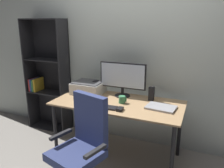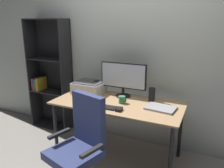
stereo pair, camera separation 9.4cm
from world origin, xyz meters
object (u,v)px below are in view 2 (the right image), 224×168
(desk, at_px, (118,108))
(mouse, at_px, (119,109))
(keyboard, at_px, (104,107))
(coffee_mug, at_px, (122,100))
(speaker_left, at_px, (97,87))
(bookshelf, at_px, (50,76))
(monitor, at_px, (123,77))
(laptop, at_px, (161,108))
(printer, at_px, (89,87))
(office_chair, at_px, (79,150))
(speaker_right, at_px, (152,94))

(desk, xyz_separation_m, mouse, (0.12, -0.24, 0.10))
(keyboard, xyz_separation_m, coffee_mug, (0.13, 0.22, 0.03))
(speaker_left, bearing_deg, bookshelf, 170.80)
(monitor, xyz_separation_m, laptop, (0.55, -0.23, -0.24))
(laptop, bearing_deg, printer, 176.92)
(desk, distance_m, bookshelf, 1.40)
(coffee_mug, bearing_deg, bookshelf, 164.58)
(speaker_left, bearing_deg, mouse, -41.15)
(office_chair, bearing_deg, speaker_right, 80.49)
(printer, bearing_deg, mouse, -33.86)
(desk, relative_size, keyboard, 5.36)
(mouse, relative_size, laptop, 0.30)
(laptop, bearing_deg, speaker_right, 133.01)
(coffee_mug, xyz_separation_m, printer, (-0.56, 0.18, 0.04))
(keyboard, height_order, printer, printer)
(mouse, bearing_deg, speaker_right, 63.65)
(coffee_mug, bearing_deg, keyboard, -120.93)
(speaker_right, bearing_deg, laptop, -53.48)
(mouse, xyz_separation_m, coffee_mug, (-0.06, 0.23, 0.03))
(mouse, distance_m, bookshelf, 1.58)
(speaker_left, xyz_separation_m, bookshelf, (-0.92, 0.15, 0.02))
(monitor, bearing_deg, desk, -82.92)
(mouse, distance_m, laptop, 0.47)
(office_chair, height_order, bookshelf, bookshelf)
(monitor, xyz_separation_m, printer, (-0.47, -0.06, -0.18))
(keyboard, distance_m, bookshelf, 1.40)
(monitor, distance_m, printer, 0.51)
(monitor, bearing_deg, coffee_mug, -70.53)
(desk, relative_size, monitor, 2.55)
(monitor, distance_m, coffee_mug, 0.33)
(mouse, distance_m, speaker_right, 0.53)
(desk, distance_m, laptop, 0.53)
(desk, bearing_deg, coffee_mug, -9.29)
(desk, bearing_deg, printer, 160.70)
(coffee_mug, distance_m, bookshelf, 1.44)
(speaker_right, height_order, printer, speaker_right)
(monitor, xyz_separation_m, speaker_left, (-0.38, -0.01, -0.17))
(printer, xyz_separation_m, bookshelf, (-0.83, 0.20, 0.03))
(printer, bearing_deg, coffee_mug, -18.32)
(keyboard, bearing_deg, bookshelf, 152.46)
(keyboard, height_order, mouse, mouse)
(bookshelf, bearing_deg, monitor, -6.17)
(keyboard, relative_size, office_chair, 0.29)
(desk, distance_m, mouse, 0.28)
(desk, distance_m, keyboard, 0.26)
(laptop, distance_m, speaker_right, 0.29)
(desk, distance_m, printer, 0.55)
(monitor, relative_size, keyboard, 2.10)
(speaker_right, bearing_deg, desk, -147.67)
(speaker_left, height_order, bookshelf, bookshelf)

